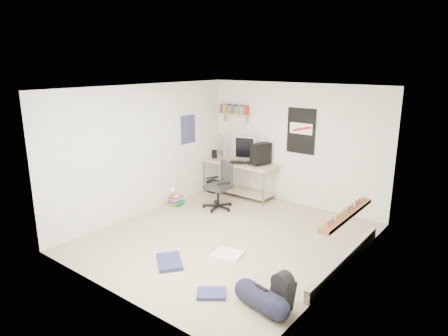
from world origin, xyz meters
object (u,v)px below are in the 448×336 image
Objects in this scene: desk at (241,179)px; backpack at (282,293)px; book_stack at (176,199)px; duffel_bag at (261,299)px; office_chair at (218,185)px.

desk is 4.87× the size of backpack.
desk is at bearing 68.06° from book_stack.
desk is at bearing 140.92° from duffel_bag.
desk is 1.58m from book_stack.
duffel_bag reaches higher than backpack.
backpack is 0.64× the size of duffel_bag.
office_chair is 2.69× the size of backpack.
backpack is 3.91m from book_stack.
duffel_bag is at bearing -124.30° from backpack.
book_stack is at bearing -127.04° from office_chair.
duffel_bag is (2.57, -2.37, -0.35)m from office_chair.
desk is 4.33m from backpack.
backpack is 0.81× the size of book_stack.
office_chair is 3.51m from duffel_bag.
desk is at bearing 121.77° from office_chair.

